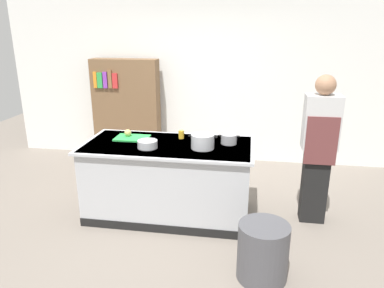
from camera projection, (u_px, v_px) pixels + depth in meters
The scene contains 12 objects.
ground_plane at pixel (169, 213), 4.49m from camera, with size 10.00×10.00×0.00m, color slate.
back_wall at pixel (195, 71), 5.99m from camera, with size 6.40×0.12×3.00m, color white.
counter_island at pixel (169, 179), 4.34m from camera, with size 1.98×0.98×0.90m.
cutting_board at pixel (132, 138), 4.40m from camera, with size 0.40×0.28×0.02m, color green.
onion at pixel (128, 133), 4.43m from camera, with size 0.09×0.09×0.09m, color tan.
stock_pot at pixel (203, 141), 4.04m from camera, with size 0.33×0.26×0.16m.
sauce_pan at pixel (229, 139), 4.21m from camera, with size 0.25×0.18×0.11m.
mixing_bowl at pixel (147, 144), 4.07m from camera, with size 0.22×0.22×0.09m, color #B7BABF.
juice_cup at pixel (181, 134), 4.40m from camera, with size 0.07×0.07×0.10m, color yellow.
trash_bin at pixel (263, 252), 3.27m from camera, with size 0.46×0.46×0.54m, color #4C4C51.
person_chef at pixel (319, 147), 4.06m from camera, with size 0.38×0.25×1.72m.
bookshelf at pixel (127, 110), 6.08m from camera, with size 1.10×0.31×1.70m.
Camera 1 is at (0.91, -3.90, 2.21)m, focal length 33.95 mm.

